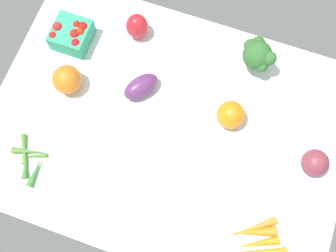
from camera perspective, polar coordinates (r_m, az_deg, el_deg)
tablecloth at (r=125.47cm, az=-0.00°, el=-0.42°), size 104.00×76.00×2.00cm
eggplant at (r=126.08cm, az=-3.64°, el=5.28°), size 11.45×12.63×6.04cm
carrot_bunch at (r=119.88cm, az=11.91°, el=-15.86°), size 20.42×21.38×2.93cm
okra_pile at (r=127.51cm, az=-18.13°, el=-4.03°), size 10.31×13.91×1.98cm
heirloom_tomato_orange at (r=128.70cm, az=-13.34°, el=6.04°), size 8.67×8.67×8.67cm
bell_pepper_red at (r=133.85cm, az=-4.16°, el=13.14°), size 9.16×9.16×8.64cm
bell_pepper_orange at (r=122.71cm, az=8.34°, el=1.50°), size 8.57×8.57×8.34cm
red_onion_center at (r=124.65cm, az=19.03°, el=-4.65°), size 7.61×7.61×7.61cm
broccoli_head at (r=128.16cm, az=11.91°, el=9.29°), size 10.20×9.97×11.55cm
berry_basket at (r=135.97cm, az=-12.72°, el=11.82°), size 10.92×10.92×7.74cm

